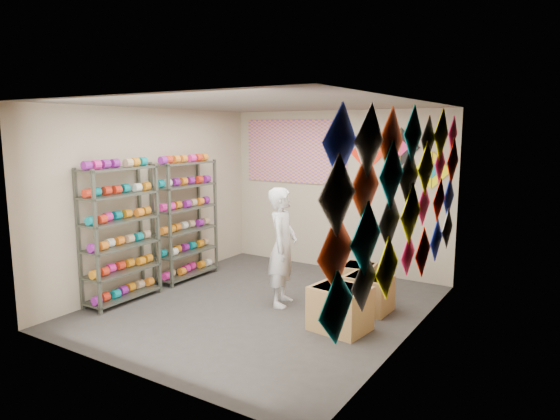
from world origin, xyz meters
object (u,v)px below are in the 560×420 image
Objects in this scene: carton_c at (358,279)px; carton_b at (368,293)px; shelf_rack_front at (120,235)px; shopkeeper at (283,247)px; shelf_rack_back at (186,220)px; carton_a at (340,308)px.

carton_b is at bearing -63.87° from carton_c.
shelf_rack_front is 1.17× the size of shopkeeper.
shelf_rack_back is (0.00, 1.30, 0.00)m from shelf_rack_front.
carton_c is at bearing 126.31° from carton_b.
carton_c is (-0.38, 0.56, -0.02)m from carton_b.
carton_a is at bearing -83.41° from carton_c.
shelf_rack_front is 1.30m from shelf_rack_back.
shopkeeper is (1.97, -0.22, -0.14)m from shelf_rack_back.
shelf_rack_back reaches higher than carton_a.
carton_b is at bearing 25.76° from shelf_rack_front.
carton_a is (1.06, -0.39, -0.54)m from shopkeeper.
shelf_rack_front is at bearing -151.90° from carton_b.
shopkeeper is 2.81× the size of carton_b.
shopkeeper reaches higher than carton_a.
carton_c is at bearing 15.44° from shelf_rack_back.
shelf_rack_back is 3.14m from carton_b.
shopkeeper is at bearing -157.75° from carton_b.
carton_c is (0.71, 0.96, -0.59)m from shopkeeper.
carton_c is at bearing 111.40° from carton_a.
shelf_rack_back is 1.98m from shopkeeper.
shopkeeper is 1.25m from carton_a.
carton_a is (3.02, 0.69, -0.68)m from shelf_rack_front.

